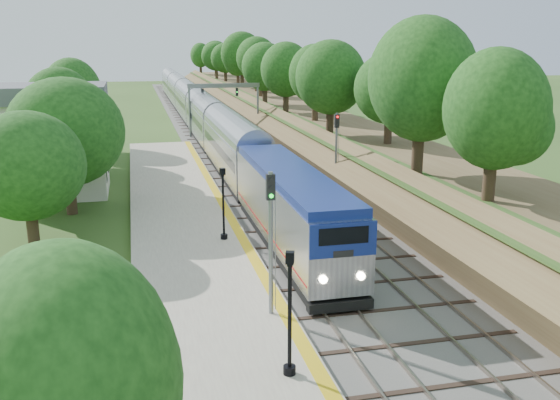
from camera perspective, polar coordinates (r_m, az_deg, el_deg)
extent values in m
plane|color=#2D4C19|center=(22.13, 9.94, -15.90)|extent=(320.00, 320.00, 0.00)
cube|color=#4C4944|center=(78.85, -5.95, 6.34)|extent=(9.50, 170.00, 0.12)
cube|color=gray|center=(78.53, -7.94, 6.35)|extent=(0.08, 170.00, 0.16)
cube|color=gray|center=(78.68, -6.89, 6.40)|extent=(0.08, 170.00, 0.16)
cube|color=gray|center=(79.00, -5.03, 6.48)|extent=(0.08, 170.00, 0.16)
cube|color=gray|center=(79.22, -3.99, 6.52)|extent=(0.08, 170.00, 0.16)
cube|color=gray|center=(35.28, -8.26, -3.71)|extent=(6.40, 68.00, 0.38)
cube|color=gold|center=(35.55, -3.68, -3.12)|extent=(0.55, 68.00, 0.01)
cube|color=brown|center=(80.41, 0.80, 7.61)|extent=(9.00, 170.00, 3.00)
cube|color=brown|center=(79.58, -1.95, 7.38)|extent=(4.47, 170.00, 4.54)
cylinder|color=#332316|center=(33.45, 19.42, 1.91)|extent=(0.60, 0.60, 2.62)
sphere|color=#153C10|center=(32.91, 19.94, 7.97)|extent=(5.70, 5.70, 5.70)
cylinder|color=#332316|center=(79.77, -0.25, 9.58)|extent=(0.60, 0.60, 2.62)
sphere|color=#153C10|center=(79.55, -0.25, 12.14)|extent=(5.70, 5.70, 5.70)
cylinder|color=#332316|center=(128.87, -5.36, 11.39)|extent=(0.60, 0.60, 2.62)
sphere|color=#153C10|center=(128.73, -5.40, 12.97)|extent=(5.70, 5.70, 5.70)
cube|color=beige|center=(48.45, -20.39, 4.41)|extent=(8.00, 6.00, 6.80)
cube|color=#55575D|center=(47.98, -20.81, 9.11)|extent=(8.60, 6.60, 1.20)
cube|color=black|center=(46.63, -15.58, 2.42)|extent=(0.05, 1.10, 1.30)
cube|color=black|center=(50.16, -15.45, 3.25)|extent=(0.05, 1.10, 1.30)
cube|color=black|center=(46.15, -15.82, 5.82)|extent=(0.05, 1.10, 1.30)
cube|color=black|center=(49.72, -15.66, 6.41)|extent=(0.05, 1.10, 1.30)
cylinder|color=slate|center=(73.16, -8.25, 8.04)|extent=(0.24, 0.24, 6.20)
cylinder|color=slate|center=(74.29, -2.03, 8.27)|extent=(0.24, 0.24, 6.20)
cube|color=slate|center=(73.36, -5.17, 10.38)|extent=(8.40, 0.25, 0.50)
cube|color=black|center=(72.96, -7.11, 9.72)|extent=(0.30, 0.20, 0.90)
cube|color=black|center=(73.50, -3.96, 9.83)|extent=(0.30, 0.20, 0.90)
sphere|color=#153C10|center=(13.29, -19.19, -16.00)|extent=(5.32, 5.32, 5.32)
cylinder|color=#332316|center=(44.74, -18.19, 0.97)|extent=(0.60, 0.60, 2.45)
sphere|color=#153C10|center=(44.13, -18.53, 5.17)|extent=(5.32, 5.32, 5.32)
cylinder|color=#332316|center=(60.40, -17.03, 4.42)|extent=(0.60, 0.60, 2.45)
sphere|color=#153C10|center=(59.95, -17.26, 7.55)|extent=(5.32, 5.32, 5.32)
cube|color=black|center=(33.68, 0.97, -3.78)|extent=(2.61, 16.37, 0.57)
cube|color=#B7BAC1|center=(33.13, 0.98, -0.67)|extent=(2.84, 17.05, 3.22)
cube|color=navy|center=(32.70, 0.99, 2.41)|extent=(2.73, 16.37, 0.42)
cube|color=navy|center=(25.02, 5.81, -3.66)|extent=(2.81, 0.10, 1.42)
cube|color=black|center=(24.92, 5.85, -3.27)|extent=(2.08, 0.06, 0.71)
cube|color=#9B0F0F|center=(33.43, 0.97, -2.47)|extent=(2.86, 16.71, 0.09)
cube|color=#B7BAC1|center=(51.01, -4.17, 4.29)|extent=(2.84, 18.94, 3.69)
cube|color=#B7BAC1|center=(70.16, -6.74, 7.02)|extent=(2.84, 18.94, 3.69)
cube|color=#B7BAC1|center=(89.48, -8.22, 8.57)|extent=(2.84, 18.94, 3.69)
cube|color=#B7BAC1|center=(108.88, -9.18, 9.56)|extent=(2.84, 18.94, 3.69)
cube|color=#B7BAC1|center=(128.32, -9.85, 10.25)|extent=(2.84, 18.94, 3.69)
cylinder|color=black|center=(21.35, 0.87, -15.26)|extent=(0.42, 0.42, 0.29)
cylinder|color=black|center=(20.49, 0.89, -10.72)|extent=(0.13, 0.13, 3.74)
cube|color=black|center=(19.70, 0.91, -5.28)|extent=(0.34, 0.34, 0.38)
cube|color=silver|center=(19.70, 0.91, -5.28)|extent=(0.24, 0.24, 0.29)
cylinder|color=black|center=(34.75, -5.14, -3.34)|extent=(0.40, 0.40, 0.27)
cylinder|color=black|center=(34.26, -5.20, -0.55)|extent=(0.13, 0.13, 3.51)
cube|color=black|center=(33.81, -5.28, 2.62)|extent=(0.32, 0.32, 0.36)
cube|color=silver|center=(33.81, -5.28, 2.62)|extent=(0.23, 0.23, 0.27)
cylinder|color=slate|center=(24.55, -0.85, -4.08)|extent=(0.18, 0.18, 5.84)
cube|color=black|center=(23.91, -0.87, 1.19)|extent=(0.34, 0.22, 1.01)
cylinder|color=#0CE526|center=(23.79, -0.80, 1.12)|extent=(0.16, 0.06, 0.16)
cylinder|color=slate|center=(45.15, 5.16, 4.19)|extent=(0.17, 0.17, 5.95)
cube|color=black|center=(44.79, 5.23, 7.20)|extent=(0.33, 0.21, 0.96)
cylinder|color=#FF0C0C|center=(44.67, 5.28, 7.18)|extent=(0.15, 0.06, 0.15)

